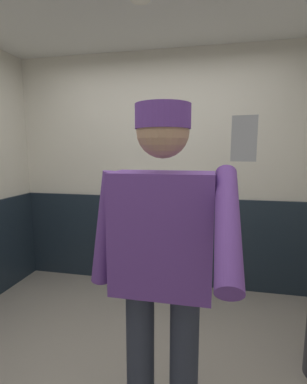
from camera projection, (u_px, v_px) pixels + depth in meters
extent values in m
cube|color=beige|center=(162.00, 172.00, 3.16)|extent=(3.92, 0.12, 2.58)
cube|color=#19232D|center=(161.00, 241.00, 3.20)|extent=(3.32, 0.03, 1.01)
cube|color=white|center=(182.00, 215.00, 3.09)|extent=(0.40, 0.05, 0.65)
cube|color=white|center=(181.00, 223.00, 2.93)|extent=(0.34, 0.30, 0.45)
cylinder|color=#B7BABF|center=(183.00, 188.00, 3.04)|extent=(0.04, 0.04, 0.24)
cylinder|color=#B7BABF|center=(181.00, 263.00, 3.13)|extent=(0.05, 0.05, 0.55)
cylinder|color=#2D3342|center=(140.00, 367.00, 1.42)|extent=(0.14, 0.14, 0.87)
cylinder|color=#2D3342|center=(184.00, 374.00, 1.37)|extent=(0.14, 0.14, 0.87)
cube|color=#60388C|center=(162.00, 233.00, 1.29)|extent=(0.46, 0.24, 0.56)
cylinder|color=#60388C|center=(106.00, 228.00, 1.34)|extent=(0.17, 0.09, 0.56)
cylinder|color=#60388C|center=(227.00, 222.00, 1.00)|extent=(0.09, 0.50, 0.39)
sphere|color=tan|center=(163.00, 132.00, 1.22)|extent=(0.23, 0.23, 0.23)
cylinder|color=#60388C|center=(163.00, 117.00, 1.21)|extent=(0.25, 0.25, 0.11)
cube|color=#A5A8B2|center=(244.00, 139.00, 0.68)|extent=(0.06, 0.03, 0.11)
cube|color=silver|center=(133.00, 181.00, 3.14)|extent=(0.10, 0.07, 0.18)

